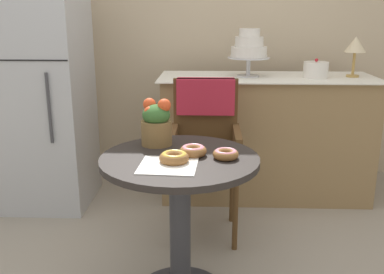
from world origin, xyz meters
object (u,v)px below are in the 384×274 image
donut_mid (174,157)px  refrigerator (39,87)px  donut_front (193,150)px  donut_side (226,154)px  flower_vase (156,123)px  table_lamp (355,46)px  cafe_table (180,200)px  tiered_cake_stand (249,48)px  round_layer_cake (316,70)px  wicker_chair (205,132)px

donut_mid → refrigerator: refrigerator is taller
donut_front → donut_side: donut_front is taller
donut_mid → flower_vase: 0.30m
donut_mid → table_lamp: 1.86m
cafe_table → tiered_cake_stand: (0.41, 1.30, 0.59)m
donut_front → cafe_table: bearing=-160.8°
donut_front → donut_side: (0.15, -0.04, -0.00)m
donut_front → round_layer_cake: (0.82, 1.23, 0.21)m
donut_front → table_lamp: (1.10, 1.29, 0.37)m
donut_front → table_lamp: table_lamp is taller
donut_front → donut_side: size_ratio=1.06×
donut_side → round_layer_cake: bearing=62.1°
cafe_table → refrigerator: size_ratio=0.42×
wicker_chair → table_lamp: 1.29m
cafe_table → tiered_cake_stand: size_ratio=2.13×
wicker_chair → donut_front: size_ratio=7.80×
wicker_chair → donut_front: bearing=-91.1°
donut_front → flower_vase: bearing=138.5°
donut_side → tiered_cake_stand: (0.20, 1.31, 0.36)m
donut_side → table_lamp: size_ratio=0.40×
donut_front → donut_mid: same height
refrigerator → donut_mid: bearing=-48.8°
wicker_chair → tiered_cake_stand: 0.80m
donut_mid → refrigerator: (-1.03, 1.18, 0.10)m
round_layer_cake → table_lamp: table_lamp is taller
refrigerator → table_lamp: bearing=5.4°
refrigerator → tiered_cake_stand: bearing=7.8°
donut_side → tiered_cake_stand: bearing=81.2°
donut_front → tiered_cake_stand: 1.37m
cafe_table → flower_vase: flower_vase is taller
donut_mid → donut_side: donut_mid is taller
round_layer_cake → refrigerator: 1.94m
donut_mid → flower_vase: flower_vase is taller
donut_mid → tiered_cake_stand: bearing=72.8°
donut_mid → donut_front: bearing=52.5°
flower_vase → table_lamp: table_lamp is taller
donut_front → refrigerator: size_ratio=0.07×
donut_front → table_lamp: size_ratio=0.43×
donut_side → cafe_table: bearing=176.1°
wicker_chair → round_layer_cake: bearing=37.4°
cafe_table → donut_mid: bearing=-102.4°
donut_front → flower_vase: size_ratio=0.53×
cafe_table → wicker_chair: (0.11, 0.72, 0.13)m
cafe_table → flower_vase: size_ratio=3.13×
donut_front → donut_side: 0.15m
donut_mid → table_lamp: bearing=49.8°
flower_vase → table_lamp: 1.73m
tiered_cake_stand → donut_mid: bearing=-107.2°
table_lamp → refrigerator: (-2.21, -0.21, -0.27)m
donut_mid → cafe_table: bearing=77.6°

